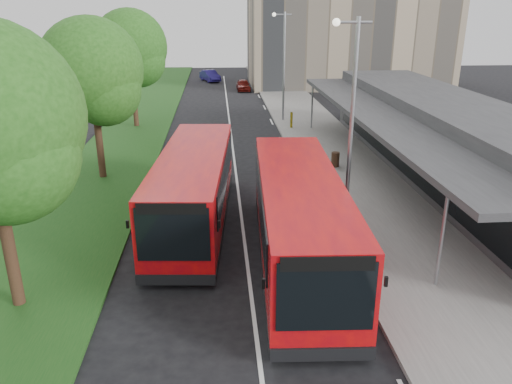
% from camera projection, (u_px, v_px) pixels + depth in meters
% --- Properties ---
extents(ground, '(120.00, 120.00, 0.00)m').
position_uv_depth(ground, '(246.00, 252.00, 18.35)').
color(ground, black).
rests_on(ground, ground).
extents(pavement, '(5.00, 80.00, 0.15)m').
position_uv_depth(pavement, '(310.00, 126.00, 37.45)').
color(pavement, slate).
rests_on(pavement, ground).
extents(grass_verge, '(5.00, 80.00, 0.10)m').
position_uv_depth(grass_verge, '(135.00, 129.00, 36.53)').
color(grass_verge, '#194716').
rests_on(grass_verge, ground).
extents(lane_centre_line, '(0.12, 70.00, 0.01)m').
position_uv_depth(lane_centre_line, '(232.00, 146.00, 32.37)').
color(lane_centre_line, silver).
rests_on(lane_centre_line, ground).
extents(kerb_dashes, '(0.12, 56.00, 0.01)m').
position_uv_depth(kerb_dashes, '(276.00, 131.00, 36.35)').
color(kerb_dashes, silver).
rests_on(kerb_dashes, ground).
extents(office_block, '(22.00, 12.00, 18.00)m').
position_uv_depth(office_block, '(349.00, 2.00, 55.49)').
color(office_block, tan).
rests_on(office_block, ground).
extents(station_building, '(7.70, 26.00, 4.00)m').
position_uv_depth(station_building, '(445.00, 139.00, 25.90)').
color(station_building, '#2F2F31').
rests_on(station_building, ground).
extents(tree_mid, '(5.07, 5.07, 8.15)m').
position_uv_depth(tree_mid, '(92.00, 76.00, 24.48)').
color(tree_mid, '#352215').
rests_on(tree_mid, ground).
extents(tree_far, '(5.27, 5.27, 8.47)m').
position_uv_depth(tree_far, '(130.00, 52.00, 35.62)').
color(tree_far, '#352215').
rests_on(tree_far, ground).
extents(lamp_post_near, '(1.44, 0.28, 8.00)m').
position_uv_depth(lamp_post_near, '(350.00, 112.00, 18.88)').
color(lamp_post_near, '#95989D').
rests_on(lamp_post_near, pavement).
extents(lamp_post_far, '(1.44, 0.28, 8.00)m').
position_uv_depth(lamp_post_far, '(283.00, 60.00, 37.57)').
color(lamp_post_far, '#95989D').
rests_on(lamp_post_far, pavement).
extents(bus_main, '(3.35, 11.22, 3.14)m').
position_uv_depth(bus_main, '(299.00, 220.00, 17.05)').
color(bus_main, red).
rests_on(bus_main, ground).
extents(bus_second, '(3.53, 10.83, 3.02)m').
position_uv_depth(bus_second, '(194.00, 188.00, 20.24)').
color(bus_second, red).
rests_on(bus_second, ground).
extents(litter_bin, '(0.46, 0.46, 0.81)m').
position_uv_depth(litter_bin, '(335.00, 159.00, 27.55)').
color(litter_bin, '#382416').
rests_on(litter_bin, pavement).
extents(bollard, '(0.24, 0.24, 1.14)m').
position_uv_depth(bollard, '(291.00, 120.00, 36.44)').
color(bollard, yellow).
rests_on(bollard, pavement).
extents(car_near, '(1.46, 3.52, 1.19)m').
position_uv_depth(car_near, '(243.00, 85.00, 53.64)').
color(car_near, '#5F110D').
rests_on(car_near, ground).
extents(car_far, '(2.72, 4.24, 1.32)m').
position_uv_depth(car_far, '(210.00, 76.00, 60.35)').
color(car_far, navy).
rests_on(car_far, ground).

